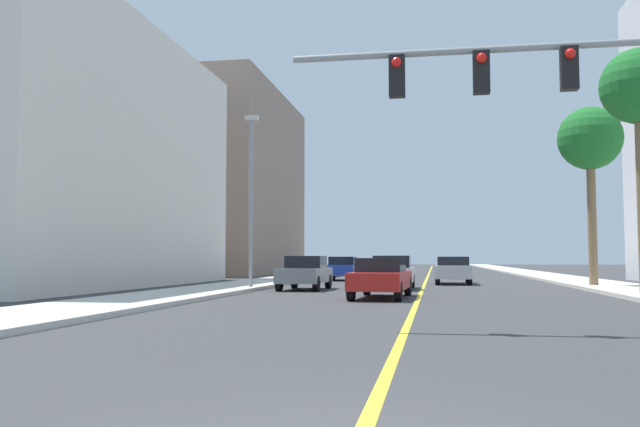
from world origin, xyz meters
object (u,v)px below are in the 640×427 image
(car_red, at_px, (381,277))
(traffic_signal_mast, at_px, (610,95))
(palm_mid, at_px, (639,91))
(car_gray, at_px, (305,273))
(street_lamp, at_px, (251,191))
(car_white, at_px, (393,272))
(palm_far, at_px, (590,141))
(car_blue, at_px, (343,268))
(car_silver, at_px, (453,270))

(car_red, bearing_deg, traffic_signal_mast, -59.62)
(palm_mid, bearing_deg, car_red, -166.97)
(car_red, bearing_deg, car_gray, 127.25)
(street_lamp, distance_m, car_white, 7.13)
(palm_far, height_order, car_blue, palm_far)
(street_lamp, height_order, car_white, street_lamp)
(street_lamp, bearing_deg, car_silver, 43.07)
(palm_far, bearing_deg, car_white, -163.90)
(traffic_signal_mast, xyz_separation_m, car_white, (-5.15, 16.35, -3.69))
(car_white, height_order, car_silver, car_white)
(traffic_signal_mast, distance_m, palm_mid, 12.84)
(car_white, relative_size, car_silver, 0.92)
(palm_mid, height_order, car_gray, palm_mid)
(traffic_signal_mast, relative_size, car_blue, 2.38)
(car_white, relative_size, car_blue, 1.04)
(car_white, distance_m, car_red, 6.57)
(car_red, bearing_deg, palm_mid, 15.73)
(palm_far, height_order, car_white, palm_far)
(palm_far, relative_size, car_gray, 2.09)
(car_gray, bearing_deg, car_silver, -129.41)
(car_white, bearing_deg, car_red, -89.64)
(traffic_signal_mast, relative_size, street_lamp, 1.28)
(palm_mid, bearing_deg, car_gray, 165.53)
(palm_mid, distance_m, car_blue, 21.22)
(street_lamp, bearing_deg, car_white, 16.37)
(car_red, xyz_separation_m, car_gray, (-3.72, 5.40, 0.02))
(car_silver, bearing_deg, street_lamp, -136.13)
(palm_mid, height_order, car_white, palm_mid)
(palm_far, height_order, car_red, palm_far)
(street_lamp, bearing_deg, palm_mid, -10.25)
(palm_far, distance_m, car_white, 11.05)
(car_silver, bearing_deg, car_blue, 145.02)
(car_blue, height_order, car_gray, car_gray)
(traffic_signal_mast, bearing_deg, palm_far, 78.69)
(palm_mid, xyz_separation_m, car_gray, (-12.79, 3.30, -6.58))
(street_lamp, bearing_deg, traffic_signal_mast, -52.73)
(traffic_signal_mast, height_order, car_gray, traffic_signal_mast)
(street_lamp, distance_m, car_gray, 4.23)
(traffic_signal_mast, xyz_separation_m, car_blue, (-8.91, 27.44, -3.70))
(palm_mid, bearing_deg, street_lamp, 169.75)
(car_blue, height_order, car_red, car_blue)
(car_white, xyz_separation_m, car_gray, (-3.70, -1.17, -0.02))
(traffic_signal_mast, bearing_deg, street_lamp, 127.27)
(traffic_signal_mast, distance_m, street_lamp, 18.34)
(car_white, bearing_deg, palm_mid, -25.98)
(car_blue, bearing_deg, palm_far, 145.65)
(traffic_signal_mast, height_order, car_white, traffic_signal_mast)
(palm_far, xyz_separation_m, car_red, (-8.92, -9.15, -6.02))
(street_lamp, xyz_separation_m, palm_mid, (15.05, -2.72, 3.05))
(palm_mid, relative_size, car_blue, 2.19)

